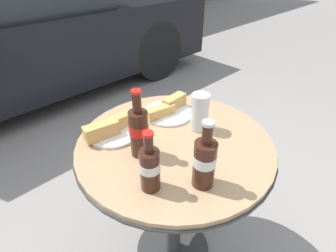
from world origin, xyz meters
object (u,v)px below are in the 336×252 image
lunch_plate_near (111,130)px  cola_bottle_center (150,167)px  cola_bottle_right (204,161)px  lunch_plate_far (168,110)px  cola_bottle_left (139,131)px  drinking_glass (200,114)px  parked_car (13,32)px  bistro_table (174,172)px

lunch_plate_near → cola_bottle_center: bearing=-102.4°
cola_bottle_center → lunch_plate_near: 0.33m
cola_bottle_right → lunch_plate_far: cola_bottle_right is taller
cola_bottle_left → lunch_plate_near: 0.19m
drinking_glass → parked_car: bearing=88.4°
cola_bottle_left → cola_bottle_center: size_ratio=1.21×
bistro_table → cola_bottle_left: bearing=166.9°
cola_bottle_center → drinking_glass: (0.36, 0.11, -0.01)m
bistro_table → lunch_plate_far: bearing=53.4°
cola_bottle_left → cola_bottle_right: size_ratio=1.09×
cola_bottle_center → parked_car: 2.74m
parked_car → bistro_table: bearing=-94.5°
bistro_table → parked_car: size_ratio=0.19×
cola_bottle_center → cola_bottle_right: bearing=-38.6°
lunch_plate_near → parked_car: size_ratio=0.05×
bistro_table → cola_bottle_left: size_ratio=3.04×
cola_bottle_left → lunch_plate_far: cola_bottle_left is taller
cola_bottle_right → cola_bottle_center: cola_bottle_right is taller
parked_car → cola_bottle_left: bearing=-97.8°
cola_bottle_left → parked_car: 2.58m
drinking_glass → lunch_plate_far: 0.18m
cola_bottle_center → lunch_plate_near: cola_bottle_center is taller
lunch_plate_far → cola_bottle_left: bearing=-154.1°
drinking_glass → lunch_plate_near: size_ratio=0.71×
cola_bottle_left → lunch_plate_far: size_ratio=1.12×
parked_car → cola_bottle_right: bearing=-96.1°
lunch_plate_near → lunch_plate_far: 0.28m
bistro_table → lunch_plate_near: (-0.16, 0.20, 0.20)m
cola_bottle_left → parked_car: bearing=82.2°
bistro_table → cola_bottle_center: cola_bottle_center is taller
cola_bottle_left → parked_car: size_ratio=0.06×
bistro_table → cola_bottle_left: (-0.15, 0.03, 0.27)m
cola_bottle_right → drinking_glass: cola_bottle_right is taller
drinking_glass → parked_car: size_ratio=0.04×
cola_bottle_center → lunch_plate_near: bearing=77.6°
drinking_glass → lunch_plate_far: drinking_glass is taller
lunch_plate_far → cola_bottle_right: bearing=-119.7°
bistro_table → cola_bottle_left: cola_bottle_left is taller
bistro_table → cola_bottle_center: (-0.23, -0.12, 0.25)m
cola_bottle_left → lunch_plate_far: bearing=25.9°
cola_bottle_right → cola_bottle_left: bearing=100.6°
cola_bottle_left → cola_bottle_center: (-0.08, -0.15, -0.02)m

